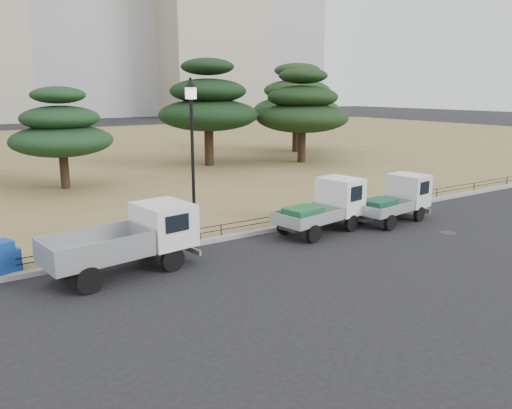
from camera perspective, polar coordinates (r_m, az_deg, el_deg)
ground at (r=16.29m, az=3.88°, el=-5.79°), size 220.00×220.00×0.00m
lawn at (r=44.18m, az=-20.87°, el=5.44°), size 120.00×56.00×0.15m
curb at (r=18.30m, az=-1.03°, el=-3.37°), size 120.00×0.25×0.16m
truck_large at (r=14.98m, az=-14.25°, el=-3.66°), size 4.51×2.27×1.88m
truck_kei_front at (r=18.89m, az=7.88°, el=-0.21°), size 3.84×2.09×1.93m
truck_kei_rear at (r=20.97m, az=15.71°, el=0.61°), size 3.66×1.95×1.83m
street_lamp at (r=16.93m, az=-7.33°, el=8.00°), size 0.48×0.48×5.39m
pipe_fence at (r=18.33m, az=-1.29°, el=-2.18°), size 38.00×0.04×0.40m
manhole at (r=20.02m, az=21.08°, el=-3.04°), size 0.60×0.60×0.01m
pine_center_left at (r=27.81m, az=-21.39°, el=7.89°), size 5.17×5.17×5.26m
pine_center_right at (r=34.22m, az=-5.49°, el=11.34°), size 6.73×6.73×7.14m
pine_east_near at (r=35.84m, az=5.32°, el=10.88°), size 6.51×6.51×6.57m
pine_east_far at (r=42.17m, az=4.67°, el=11.70°), size 7.18×7.18×7.21m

